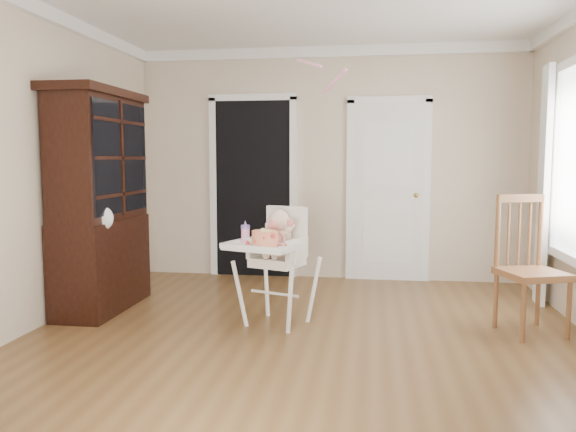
# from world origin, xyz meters

# --- Properties ---
(floor) EXTENTS (5.00, 5.00, 0.00)m
(floor) POSITION_xyz_m (0.00, 0.00, 0.00)
(floor) COLOR brown
(floor) RESTS_ON ground
(wall_back) EXTENTS (4.50, 0.00, 4.50)m
(wall_back) POSITION_xyz_m (0.00, 2.50, 1.35)
(wall_back) COLOR #C5B099
(wall_back) RESTS_ON floor
(wall_left) EXTENTS (0.00, 5.00, 5.00)m
(wall_left) POSITION_xyz_m (-2.25, 0.00, 1.35)
(wall_left) COLOR #C5B099
(wall_left) RESTS_ON floor
(doorway) EXTENTS (1.06, 0.05, 2.22)m
(doorway) POSITION_xyz_m (-0.90, 2.48, 1.11)
(doorway) COLOR black
(doorway) RESTS_ON wall_back
(closet_door) EXTENTS (0.96, 0.09, 2.13)m
(closet_door) POSITION_xyz_m (0.70, 2.48, 1.02)
(closet_door) COLOR white
(closet_door) RESTS_ON wall_back
(high_chair) EXTENTS (0.79, 0.88, 1.03)m
(high_chair) POSITION_xyz_m (-0.28, 0.52, 0.63)
(high_chair) COLOR white
(high_chair) RESTS_ON floor
(baby) EXTENTS (0.27, 0.27, 0.43)m
(baby) POSITION_xyz_m (-0.27, 0.54, 0.77)
(baby) COLOR beige
(baby) RESTS_ON high_chair
(cake) EXTENTS (0.28, 0.28, 0.13)m
(cake) POSITION_xyz_m (-0.33, 0.28, 0.78)
(cake) COLOR silver
(cake) RESTS_ON high_chair
(sippy_cup) EXTENTS (0.08, 0.08, 0.18)m
(sippy_cup) POSITION_xyz_m (-0.54, 0.48, 0.79)
(sippy_cup) COLOR pink
(sippy_cup) RESTS_ON high_chair
(china_cabinet) EXTENTS (0.54, 1.21, 2.05)m
(china_cabinet) POSITION_xyz_m (-1.99, 0.77, 1.03)
(china_cabinet) COLOR black
(china_cabinet) RESTS_ON floor
(dining_chair) EXTENTS (0.58, 0.58, 1.12)m
(dining_chair) POSITION_xyz_m (1.79, 0.60, 0.52)
(dining_chair) COLOR brown
(dining_chair) RESTS_ON floor
(streamer) EXTENTS (0.29, 0.43, 0.15)m
(streamer) POSITION_xyz_m (-0.08, 1.16, 2.30)
(streamer) COLOR pink
(streamer) RESTS_ON ceiling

